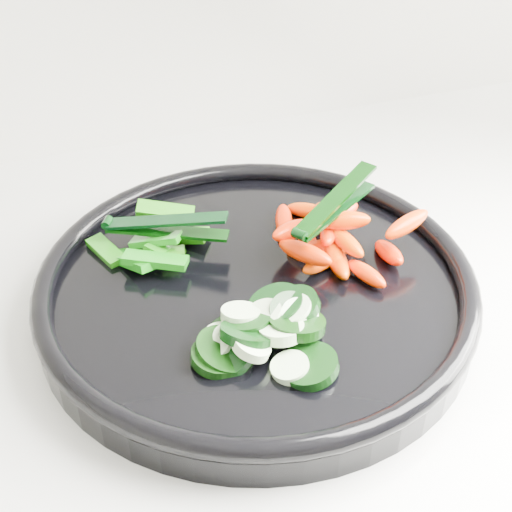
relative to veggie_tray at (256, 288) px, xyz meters
name	(u,v)px	position (x,y,z in m)	size (l,w,h in m)	color
veggie_tray	(256,288)	(0.00, 0.00, 0.00)	(0.45, 0.45, 0.04)	black
cucumber_pile	(261,332)	(-0.02, -0.07, 0.01)	(0.13, 0.11, 0.04)	black
carrot_pile	(331,236)	(0.08, 0.02, 0.02)	(0.14, 0.15, 0.06)	#E43E00
pepper_pile	(155,245)	(-0.07, 0.07, 0.01)	(0.11, 0.11, 0.03)	#0A6A0B
tong_carrot	(333,206)	(0.08, 0.02, 0.05)	(0.10, 0.07, 0.02)	black
tong_pepper	(163,226)	(-0.06, 0.08, 0.03)	(0.11, 0.06, 0.02)	black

